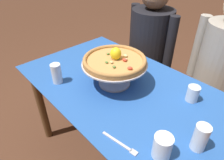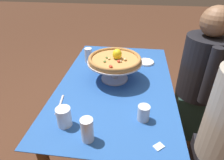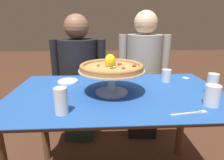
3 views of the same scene
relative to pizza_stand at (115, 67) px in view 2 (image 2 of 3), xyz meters
name	(u,v)px [view 2 (image 2 of 3)]	position (x,y,z in m)	size (l,w,h in m)	color
ground_plane	(115,148)	(0.04, 0.02, -0.84)	(14.00, 14.00, 0.00)	#4C2D1E
dining_table	(116,94)	(0.04, 0.02, -0.21)	(1.34, 0.81, 0.74)	brown
pizza_stand	(115,67)	(0.00, 0.00, 0.00)	(0.39, 0.39, 0.15)	#B7B7C1
pizza	(115,59)	(0.00, 0.00, 0.07)	(0.38, 0.38, 0.09)	#BC8447
water_glass_side_right	(87,131)	(0.60, -0.06, -0.05)	(0.06, 0.06, 0.13)	white
water_glass_back_right	(143,114)	(0.41, 0.21, -0.06)	(0.07, 0.07, 0.09)	silver
water_glass_front_right	(64,118)	(0.51, -0.21, -0.05)	(0.08, 0.08, 0.11)	white
water_glass_front_left	(89,56)	(-0.25, -0.26, -0.05)	(0.06, 0.06, 0.13)	white
side_plate	(146,62)	(-0.31, 0.23, -0.09)	(0.15, 0.15, 0.02)	white
dinner_fork	(60,106)	(0.36, -0.30, -0.10)	(0.19, 0.05, 0.01)	#B7B7C1
sugar_packet	(159,147)	(0.60, 0.29, -0.10)	(0.05, 0.04, 0.01)	silver
diner_left	(200,80)	(-0.28, 0.72, -0.22)	(0.53, 0.40, 1.23)	#1E3833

